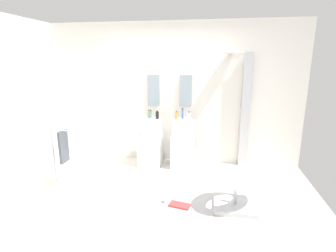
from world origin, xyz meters
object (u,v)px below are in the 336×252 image
Objects in this scene: towel_rack at (62,148)px; coffee_mug at (166,200)px; soap_bottle_blue at (183,114)px; soap_bottle_white at (189,117)px; soap_bottle_black at (157,115)px; shower_column at (245,109)px; lounge_chair at (236,183)px; soap_bottle_amber at (176,116)px; pedestal_sink_right at (183,144)px; pedestal_sink_left at (151,142)px; magazine_red at (180,205)px; soap_bottle_grey at (149,114)px; soap_bottle_green at (151,114)px.

towel_rack reaches higher than coffee_mug.
soap_bottle_white is at bearing -57.24° from soap_bottle_blue.
towel_rack is 6.24× the size of soap_bottle_black.
soap_bottle_black is at bearing -171.80° from shower_column.
lounge_chair is 1.74m from soap_bottle_amber.
soap_bottle_blue is at bearing 35.64° from towel_rack.
pedestal_sink_right reaches higher than coffee_mug.
pedestal_sink_right is at bearing -4.02° from soap_bottle_black.
soap_bottle_black is at bearing 106.67° from coffee_mug.
soap_bottle_black is at bearing 15.04° from pedestal_sink_left.
soap_bottle_white is (0.59, -0.10, 0.01)m from soap_bottle_black.
soap_bottle_amber is at bearing 160.47° from pedestal_sink_right.
towel_rack is 2.11m from soap_bottle_blue.
coffee_mug is at bearing 175.70° from magazine_red.
soap_bottle_black is (-0.45, -0.11, -0.02)m from soap_bottle_blue.
shower_column reaches higher than soap_bottle_black.
soap_bottle_white is at bearing -25.29° from soap_bottle_amber.
pedestal_sink_right is (0.60, 0.00, 0.00)m from pedestal_sink_left.
soap_bottle_grey is at bearing -175.70° from shower_column.
soap_bottle_green is at bearing 111.02° from coffee_mug.
pedestal_sink_right is at bearing 31.76° from towel_rack.
shower_column reaches higher than soap_bottle_amber.
lounge_chair is 0.81m from magazine_red.
pedestal_sink_right is 6.45× the size of soap_bottle_black.
lounge_chair is 0.97m from coffee_mug.
lounge_chair is 2.09m from soap_bottle_green.
soap_bottle_grey is 0.54m from soap_bottle_amber.
towel_rack is 4.84× the size of soap_bottle_blue.
soap_bottle_black is at bearing 170.36° from soap_bottle_white.
soap_bottle_grey reaches higher than towel_rack.
pedestal_sink_right is 5.00× the size of soap_bottle_blue.
soap_bottle_grey is 0.97× the size of soap_bottle_green.
pedestal_sink_right reaches higher than magazine_red.
soap_bottle_blue is at bearing 14.20° from soap_bottle_black.
soap_bottle_grey reaches higher than pedestal_sink_left.
soap_bottle_white is (-0.74, 1.20, 0.61)m from lounge_chair.
soap_bottle_black is at bearing -24.50° from soap_bottle_green.
soap_bottle_white is (0.14, -0.21, -0.01)m from soap_bottle_blue.
soap_bottle_black is at bearing -26.88° from soap_bottle_grey.
lounge_chair is 1.11× the size of towel_rack.
pedestal_sink_right is at bearing -10.81° from soap_bottle_grey.
towel_rack is at bearing -133.53° from soap_bottle_green.
soap_bottle_blue is (-1.10, -0.11, -0.11)m from shower_column.
soap_bottle_green is at bearing 137.19° from lounge_chair.
pedestal_sink_left is 1.00× the size of pedestal_sink_right.
towel_rack is 1.96m from magazine_red.
magazine_red is at bearing -62.50° from soap_bottle_grey.
pedestal_sink_left is 1.93m from lounge_chair.
soap_bottle_blue is 1.29× the size of soap_bottle_black.
lounge_chair is 1.77m from soap_bottle_blue.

